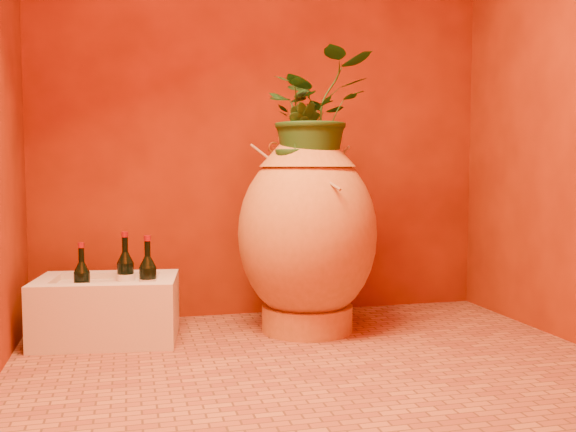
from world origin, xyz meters
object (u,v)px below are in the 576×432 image
object	(u,v)px
stone_basin	(107,310)
wall_tap	(274,154)
amphora	(307,233)
wine_bottle_b	(126,277)
wine_bottle_c	(148,282)
wine_bottle_a	(82,286)

from	to	relation	value
stone_basin	wall_tap	distance (m)	1.19
amphora	wine_bottle_b	bearing A→B (deg)	172.11
stone_basin	wine_bottle_c	size ratio (longest dim) A/B	2.06
stone_basin	wine_bottle_c	world-z (taller)	wine_bottle_c
stone_basin	wall_tap	bearing A→B (deg)	19.66
wine_bottle_a	wine_bottle_c	size ratio (longest dim) A/B	0.92
wine_bottle_a	wall_tap	xyz separation A→B (m)	(0.99, 0.38, 0.61)
stone_basin	wine_bottle_a	bearing A→B (deg)	-148.72
wine_bottle_c	wall_tap	bearing A→B (deg)	30.49
amphora	stone_basin	xyz separation A→B (m)	(-0.96, 0.06, -0.35)
wine_bottle_c	amphora	bearing A→B (deg)	2.69
stone_basin	wine_bottle_b	bearing A→B (deg)	36.53
wine_bottle_a	wine_bottle_c	world-z (taller)	wine_bottle_c
wine_bottle_a	wine_bottle_b	xyz separation A→B (m)	(0.19, 0.13, 0.01)
amphora	wine_bottle_c	distance (m)	0.80
wine_bottle_b	wine_bottle_c	bearing A→B (deg)	-57.45
wine_bottle_b	wall_tap	distance (m)	1.03
amphora	wine_bottle_a	bearing A→B (deg)	-179.63
amphora	wall_tap	bearing A→B (deg)	102.44
stone_basin	wine_bottle_b	distance (m)	0.18
wall_tap	wine_bottle_b	bearing A→B (deg)	-162.49
wine_bottle_a	amphora	bearing A→B (deg)	0.37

